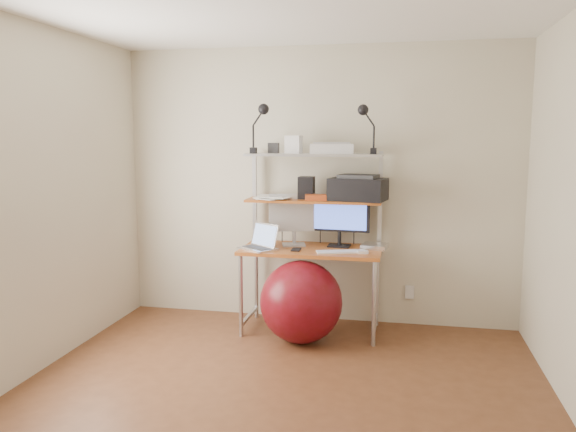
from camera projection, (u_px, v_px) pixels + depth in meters
name	position (u px, v px, depth m)	size (l,w,h in m)	color
room	(273.00, 211.00, 3.38)	(3.60, 3.60, 3.60)	brown
computer_desk	(312.00, 222.00, 4.88)	(1.20, 0.60, 1.57)	#B05A22
wall_outlet	(410.00, 292.00, 5.07)	(0.08, 0.01, 0.12)	silver
monitor_silver	(294.00, 216.00, 4.95)	(0.44, 0.20, 0.49)	#AFAFB4
monitor_black	(340.00, 217.00, 4.90)	(0.53, 0.16, 0.52)	black
laptop	(261.00, 243.00, 4.82)	(0.39, 0.38, 0.27)	silver
keyboard	(342.00, 252.00, 4.67)	(0.42, 0.12, 0.01)	silver
mouse	(363.00, 252.00, 4.63)	(0.08, 0.05, 0.02)	silver
mac_mini	(375.00, 246.00, 4.83)	(0.21, 0.21, 0.04)	silver
phone	(296.00, 250.00, 4.76)	(0.07, 0.13, 0.01)	black
printer	(358.00, 188.00, 4.83)	(0.52, 0.40, 0.22)	black
nas_cube	(306.00, 188.00, 4.94)	(0.13, 0.13, 0.20)	black
red_box	(316.00, 197.00, 4.84)	(0.18, 0.12, 0.05)	#B3461C
scanner	(331.00, 148.00, 4.83)	(0.40, 0.29, 0.10)	silver
box_white	(294.00, 145.00, 4.86)	(0.13, 0.11, 0.15)	silver
box_grey	(274.00, 148.00, 4.98)	(0.09, 0.09, 0.09)	#2F2F32
clip_lamp_left	(261.00, 117.00, 4.80)	(0.17, 0.09, 0.42)	black
clip_lamp_right	(365.00, 118.00, 4.66)	(0.16, 0.09, 0.41)	black
exercise_ball	(301.00, 302.00, 4.64)	(0.68, 0.68, 0.68)	maroon
paper_stack	(272.00, 197.00, 4.98)	(0.40, 0.41, 0.02)	white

